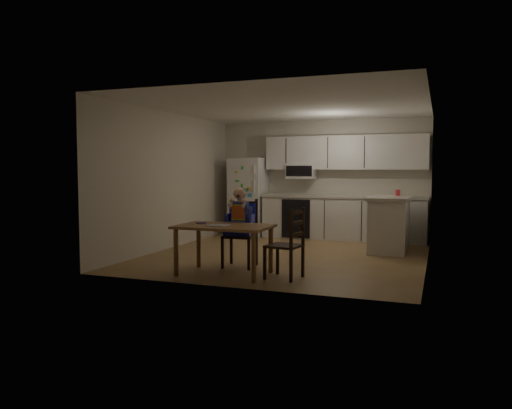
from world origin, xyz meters
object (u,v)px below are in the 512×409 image
object	(u,v)px
dining_table	(224,232)
chair_booster	(241,219)
kitchen_island	(389,223)
refrigerator	(248,197)
red_cup	(398,193)
chair_side	(291,239)

from	to	relation	value
dining_table	chair_booster	size ratio (longest dim) A/B	1.08
kitchen_island	refrigerator	bearing A→B (deg)	160.89
red_cup	dining_table	bearing A→B (deg)	-122.13
refrigerator	chair_booster	size ratio (longest dim) A/B	1.43
kitchen_island	dining_table	bearing A→B (deg)	-123.92
refrigerator	kitchen_island	world-z (taller)	refrigerator
red_cup	dining_table	world-z (taller)	red_cup
chair_side	kitchen_island	bearing A→B (deg)	169.17
red_cup	chair_booster	world-z (taller)	chair_booster
refrigerator	dining_table	distance (m)	4.15
kitchen_island	chair_booster	bearing A→B (deg)	-130.63
kitchen_island	red_cup	distance (m)	0.66
refrigerator	chair_side	size ratio (longest dim) A/B	1.79
red_cup	dining_table	distance (m)	3.87
chair_booster	refrigerator	bearing A→B (deg)	104.90
refrigerator	chair_booster	distance (m)	3.55
refrigerator	kitchen_island	bearing A→B (deg)	-19.11
kitchen_island	dining_table	world-z (taller)	kitchen_island
kitchen_island	red_cup	xyz separation A→B (m)	(0.11, 0.37, 0.54)
refrigerator	dining_table	xyz separation A→B (m)	(1.18, -3.97, -0.26)
kitchen_island	chair_side	world-z (taller)	kitchen_island
kitchen_island	chair_side	distance (m)	3.02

